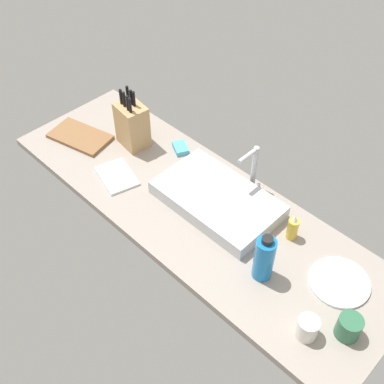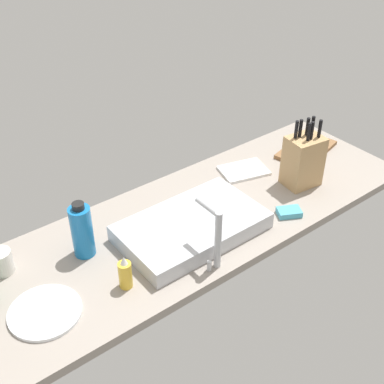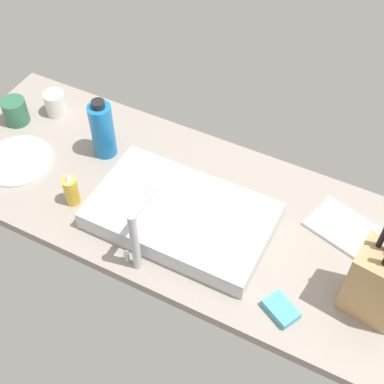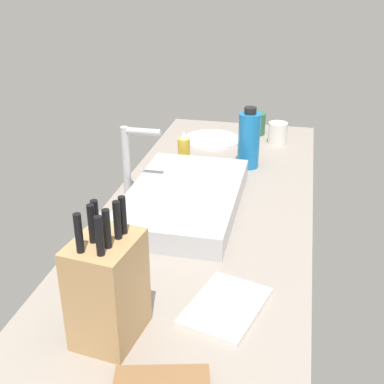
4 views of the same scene
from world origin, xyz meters
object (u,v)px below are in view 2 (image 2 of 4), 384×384
(sink_basin, at_px, (192,227))
(faucet, at_px, (215,234))
(dinner_plate, at_px, (45,312))
(coffee_mug, at_px, (2,262))
(dish_sponge, at_px, (289,212))
(dish_towel, at_px, (244,170))
(soap_bottle, at_px, (125,274))
(knife_block, at_px, (303,160))
(water_bottle, at_px, (82,231))
(cutting_board, at_px, (306,150))

(sink_basin, relative_size, faucet, 2.31)
(dinner_plate, relative_size, coffee_mug, 2.66)
(faucet, relative_size, dish_sponge, 2.53)
(faucet, xyz_separation_m, dinner_plate, (0.55, -0.15, -0.13))
(dish_sponge, bearing_deg, coffee_mug, -20.68)
(sink_basin, bearing_deg, faucet, 77.47)
(dish_towel, bearing_deg, soap_bottle, 19.55)
(sink_basin, height_order, dinner_plate, sink_basin)
(knife_block, height_order, soap_bottle, knife_block)
(sink_basin, distance_m, dinner_plate, 0.59)
(coffee_mug, relative_size, dish_sponge, 0.95)
(faucet, relative_size, coffee_mug, 2.67)
(water_bottle, relative_size, dish_sponge, 2.40)
(knife_block, height_order, coffee_mug, knife_block)
(sink_basin, bearing_deg, knife_block, 178.25)
(cutting_board, bearing_deg, soap_bottle, 11.36)
(knife_block, xyz_separation_m, water_bottle, (0.93, -0.16, -0.01))
(dish_sponge, bearing_deg, soap_bottle, -5.04)
(soap_bottle, bearing_deg, dinner_plate, -11.63)
(soap_bottle, relative_size, dish_sponge, 1.39)
(soap_bottle, height_order, dinner_plate, soap_bottle)
(knife_block, xyz_separation_m, soap_bottle, (0.90, 0.06, -0.06))
(cutting_board, bearing_deg, dish_sponge, 34.42)
(faucet, bearing_deg, dinner_plate, -15.21)
(faucet, height_order, knife_block, knife_block)
(dinner_plate, distance_m, dish_sponge, 0.97)
(water_bottle, height_order, dinner_plate, water_bottle)
(knife_block, height_order, dish_towel, knife_block)
(cutting_board, bearing_deg, coffee_mug, -3.56)
(sink_basin, height_order, dish_towel, sink_basin)
(soap_bottle, xyz_separation_m, dish_towel, (-0.77, -0.27, -0.05))
(dinner_plate, bearing_deg, sink_basin, -177.50)
(cutting_board, height_order, water_bottle, water_bottle)
(knife_block, xyz_separation_m, cutting_board, (-0.22, -0.16, -0.10))
(soap_bottle, distance_m, coffee_mug, 0.43)
(cutting_board, xyz_separation_m, water_bottle, (1.15, -0.00, 0.09))
(dinner_plate, relative_size, dish_towel, 1.14)
(soap_bottle, bearing_deg, knife_block, -176.05)
(knife_block, bearing_deg, dinner_plate, 8.04)
(water_bottle, bearing_deg, soap_bottle, 97.33)
(knife_block, height_order, cutting_board, knife_block)
(cutting_board, xyz_separation_m, dish_sponge, (0.42, 0.29, 0.00))
(sink_basin, xyz_separation_m, coffee_mug, (0.62, -0.23, 0.01))
(sink_basin, relative_size, dish_sponge, 5.85)
(faucet, height_order, water_bottle, faucet)
(dinner_plate, bearing_deg, faucet, 164.79)
(knife_block, bearing_deg, faucet, 22.34)
(soap_bottle, bearing_deg, coffee_mug, -47.06)
(cutting_board, height_order, dish_towel, cutting_board)
(cutting_board, xyz_separation_m, coffee_mug, (1.41, -0.09, 0.03))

